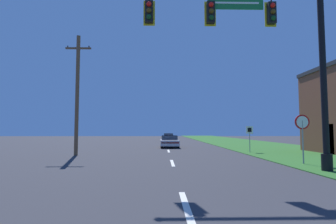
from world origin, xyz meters
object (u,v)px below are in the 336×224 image
Objects in this scene: signal_mast at (271,47)px; route_sign_post at (250,133)px; car_ahead at (169,141)px; utility_pole_near at (77,93)px; far_car at (168,137)px; stop_sign at (302,128)px.

signal_mast reaches higher than route_sign_post.
utility_pole_near is at bearing -127.82° from car_ahead.
signal_mast reaches higher than car_ahead.
route_sign_post is 0.24× the size of utility_pole_near.
far_car is 30.10m from utility_pole_near.
utility_pole_near reaches higher than car_ahead.
signal_mast is 1.93× the size of far_car.
car_ahead is 2.16× the size of route_sign_post.
utility_pole_near is (-7.12, -29.00, 3.78)m from far_car.
signal_mast is 17.23m from car_ahead.
far_car is 34.69m from stop_sign.
route_sign_post is 13.38m from utility_pole_near.
stop_sign is 7.33m from route_sign_post.
stop_sign is at bearing 42.69° from signal_mast.
car_ahead is (-3.96, 16.09, -4.73)m from signal_mast.
signal_mast is 3.47× the size of stop_sign.
utility_pole_near reaches higher than far_car.
car_ahead is at bearing -91.10° from far_car.
car_ahead and far_car have the same top height.
stop_sign is at bearing -65.04° from car_ahead.
utility_pole_near is at bearing 145.24° from signal_mast.
stop_sign is at bearing -87.86° from route_sign_post.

